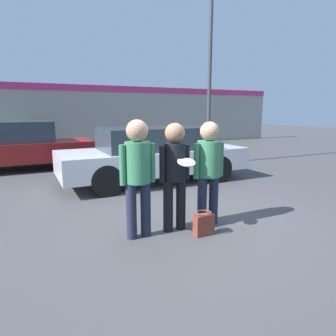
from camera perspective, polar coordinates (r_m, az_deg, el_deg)
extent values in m
plane|color=#3F3F42|center=(5.19, 3.46, -9.77)|extent=(56.00, 56.00, 0.00)
cube|color=gray|center=(15.49, -17.48, 9.31)|extent=(24.00, 0.18, 3.06)
cube|color=#CC2D6B|center=(15.42, -17.72, 14.42)|extent=(24.00, 0.04, 0.30)
cylinder|color=#1E2338|center=(4.37, -6.99, -8.15)|extent=(0.15, 0.15, 0.82)
cylinder|color=#1E2338|center=(4.44, -4.28, -7.78)|extent=(0.15, 0.15, 0.82)
cylinder|color=#33724C|center=(4.23, -5.80, 1.06)|extent=(0.36, 0.36, 0.58)
cylinder|color=#33724C|center=(4.16, -8.64, 0.53)|extent=(0.09, 0.09, 0.56)
cylinder|color=#33724C|center=(4.31, -3.05, 1.01)|extent=(0.09, 0.09, 0.56)
sphere|color=tan|center=(4.17, -5.92, 7.09)|extent=(0.31, 0.31, 0.31)
cylinder|color=black|center=(4.59, 0.03, -7.28)|extent=(0.15, 0.15, 0.79)
cylinder|color=black|center=(4.69, 2.46, -6.90)|extent=(0.15, 0.15, 0.79)
cylinder|color=black|center=(4.48, 1.29, 1.18)|extent=(0.33, 0.33, 0.56)
cylinder|color=black|center=(4.39, -1.08, 0.70)|extent=(0.09, 0.09, 0.55)
cylinder|color=black|center=(4.58, 3.57, 1.11)|extent=(0.09, 0.09, 0.55)
sphere|color=#8C664C|center=(4.42, 1.31, 6.68)|extent=(0.30, 0.30, 0.30)
cylinder|color=white|center=(4.29, 3.52, 1.12)|extent=(0.26, 0.25, 0.10)
cylinder|color=#1E2338|center=(4.85, 6.51, -6.34)|extent=(0.15, 0.15, 0.80)
cylinder|color=#1E2338|center=(4.96, 8.66, -5.97)|extent=(0.15, 0.15, 0.80)
cylinder|color=#33724C|center=(4.75, 7.80, 1.73)|extent=(0.37, 0.37, 0.57)
cylinder|color=#33724C|center=(4.63, 5.46, 1.28)|extent=(0.09, 0.09, 0.55)
cylinder|color=#33724C|center=(4.88, 10.00, 1.66)|extent=(0.09, 0.09, 0.55)
sphere|color=tan|center=(4.70, 7.94, 6.94)|extent=(0.30, 0.30, 0.30)
cube|color=silver|center=(7.76, -2.70, 1.58)|extent=(4.75, 1.81, 0.56)
cube|color=#28333D|center=(7.65, -3.39, 5.65)|extent=(2.47, 1.56, 0.55)
cylinder|color=black|center=(9.16, 3.75, 1.56)|extent=(0.69, 0.22, 0.69)
cylinder|color=black|center=(7.83, 9.64, -0.18)|extent=(0.69, 0.22, 0.69)
cylinder|color=black|center=(8.12, -14.57, 0.02)|extent=(0.69, 0.22, 0.69)
cylinder|color=black|center=(6.58, -11.67, -2.36)|extent=(0.69, 0.22, 0.69)
cube|color=maroon|center=(10.46, -26.64, 2.86)|extent=(4.40, 1.79, 0.59)
cube|color=#28333D|center=(10.41, -27.41, 6.14)|extent=(2.29, 1.54, 0.63)
cylinder|color=black|center=(11.35, -19.65, 2.67)|extent=(0.65, 0.22, 0.65)
cylinder|color=black|center=(9.79, -18.53, 1.51)|extent=(0.65, 0.22, 0.65)
cylinder|color=#38383D|center=(10.42, 8.01, 19.82)|extent=(0.12, 0.12, 6.92)
sphere|color=#387A3D|center=(14.57, -26.23, 4.93)|extent=(1.18, 1.18, 1.18)
cube|color=brown|center=(4.56, 6.82, -10.69)|extent=(0.30, 0.14, 0.32)
torus|color=brown|center=(4.49, 6.88, -8.45)|extent=(0.23, 0.23, 0.02)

